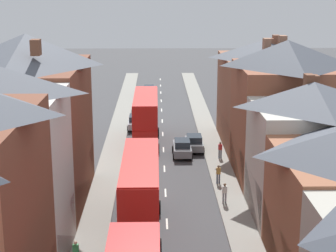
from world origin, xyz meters
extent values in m
cube|color=gray|center=(-5.10, 38.00, 0.07)|extent=(2.20, 104.00, 0.14)
cube|color=gray|center=(5.10, 38.00, 0.07)|extent=(2.20, 104.00, 0.14)
cube|color=silver|center=(0.00, 24.00, 0.01)|extent=(0.14, 1.80, 0.01)
cube|color=silver|center=(0.00, 30.00, 0.01)|extent=(0.14, 1.80, 0.01)
cube|color=silver|center=(0.00, 36.00, 0.01)|extent=(0.14, 1.80, 0.01)
cube|color=silver|center=(0.00, 42.00, 0.01)|extent=(0.14, 1.80, 0.01)
cube|color=silver|center=(0.00, 48.00, 0.01)|extent=(0.14, 1.80, 0.01)
cube|color=silver|center=(0.00, 54.00, 0.01)|extent=(0.14, 1.80, 0.01)
cube|color=silver|center=(0.00, 60.00, 0.01)|extent=(0.14, 1.80, 0.01)
cube|color=silver|center=(0.00, 66.00, 0.01)|extent=(0.14, 1.80, 0.01)
cube|color=silver|center=(0.00, 72.00, 0.01)|extent=(0.14, 1.80, 0.01)
cube|color=silver|center=(0.00, 78.00, 0.01)|extent=(0.14, 1.80, 0.01)
cube|color=silver|center=(0.00, 84.00, 0.01)|extent=(0.14, 1.80, 0.01)
cube|color=maroon|center=(-6.26, 18.92, 1.60)|extent=(0.12, 6.58, 3.20)
cube|color=brown|center=(-10.20, 28.39, 5.36)|extent=(8.00, 11.79, 10.73)
cube|color=maroon|center=(-6.26, 28.39, 1.60)|extent=(0.12, 10.85, 3.20)
pyramid|color=#565B66|center=(-10.20, 28.39, 11.87)|extent=(8.00, 11.79, 2.28)
cube|color=brown|center=(-8.74, 24.98, 12.40)|extent=(0.60, 0.90, 1.06)
cube|color=olive|center=(6.26, 16.67, 1.60)|extent=(0.12, 8.49, 3.20)
cube|color=beige|center=(10.20, 25.11, 4.11)|extent=(8.00, 7.65, 8.21)
cube|color=black|center=(6.26, 25.11, 1.60)|extent=(0.12, 7.04, 3.20)
pyramid|color=#565B66|center=(10.20, 25.11, 9.09)|extent=(8.00, 7.65, 1.75)
cube|color=brown|center=(10.58, 26.68, 9.63)|extent=(0.60, 0.90, 1.09)
cube|color=brown|center=(10.02, 25.94, 9.73)|extent=(0.60, 0.90, 1.28)
cube|color=#935138|center=(10.20, 33.56, 4.92)|extent=(8.00, 9.26, 9.84)
cube|color=#1E5133|center=(6.26, 33.56, 1.60)|extent=(0.12, 8.52, 3.20)
pyramid|color=#474C56|center=(10.20, 33.56, 10.91)|extent=(8.00, 9.26, 2.14)
cube|color=#99664C|center=(10.11, 35.15, 11.55)|extent=(0.60, 0.90, 1.28)
cube|color=#99664C|center=(8.78, 35.29, 11.42)|extent=(0.60, 0.90, 1.03)
cube|color=brown|center=(10.20, 43.95, 4.58)|extent=(8.00, 11.51, 9.16)
cube|color=black|center=(6.26, 43.95, 1.60)|extent=(0.12, 10.59, 3.20)
pyramid|color=#474C56|center=(10.20, 43.95, 10.03)|extent=(8.00, 11.51, 1.75)
cube|color=brown|center=(10.96, 43.99, 10.55)|extent=(0.60, 0.90, 1.03)
cube|color=brown|center=(11.45, 44.22, 10.71)|extent=(0.60, 0.90, 1.34)
cube|color=red|center=(-1.80, 43.74, 1.65)|extent=(2.44, 10.80, 2.50)
cube|color=red|center=(-1.80, 43.74, 4.05)|extent=(2.44, 10.58, 2.30)
cube|color=red|center=(-1.80, 43.74, 5.25)|extent=(2.39, 10.37, 0.10)
cube|color=#28333D|center=(-1.80, 49.09, 1.85)|extent=(2.20, 0.10, 1.20)
cube|color=#28333D|center=(-1.80, 49.09, 4.15)|extent=(2.20, 0.10, 1.10)
cube|color=#28333D|center=(-2.99, 43.74, 1.90)|extent=(0.06, 9.18, 0.90)
cube|color=#28333D|center=(-2.99, 43.74, 4.15)|extent=(0.06, 9.18, 0.90)
cube|color=yellow|center=(-1.80, 49.09, 4.95)|extent=(1.34, 0.08, 0.32)
cylinder|color=black|center=(-3.02, 47.09, 0.50)|extent=(0.30, 1.00, 1.00)
cylinder|color=black|center=(-0.58, 47.09, 0.50)|extent=(0.30, 1.00, 1.00)
cylinder|color=black|center=(-3.02, 40.77, 0.50)|extent=(0.30, 1.00, 1.00)
cylinder|color=black|center=(-0.58, 40.77, 0.50)|extent=(0.30, 1.00, 1.00)
cube|color=#28333D|center=(-1.80, 12.77, 4.15)|extent=(2.20, 0.10, 1.10)
cube|color=yellow|center=(-1.80, 12.77, 4.95)|extent=(1.34, 0.08, 0.32)
cube|color=red|center=(-1.80, 22.51, 1.65)|extent=(2.44, 10.80, 2.50)
cube|color=red|center=(-1.80, 22.51, 4.05)|extent=(2.44, 10.58, 2.30)
cube|color=red|center=(-1.80, 22.51, 5.25)|extent=(2.39, 10.37, 0.10)
cube|color=#28333D|center=(-1.80, 27.86, 1.85)|extent=(2.20, 0.10, 1.20)
cube|color=#28333D|center=(-1.80, 27.86, 4.15)|extent=(2.20, 0.10, 1.10)
cube|color=#28333D|center=(-2.99, 22.51, 1.90)|extent=(0.06, 9.18, 0.90)
cube|color=#28333D|center=(-2.99, 22.51, 4.15)|extent=(0.06, 9.18, 0.90)
cube|color=yellow|center=(-1.80, 27.86, 4.95)|extent=(1.34, 0.08, 0.32)
cylinder|color=black|center=(-3.02, 25.86, 0.50)|extent=(0.30, 1.00, 1.00)
cylinder|color=black|center=(-0.58, 25.86, 0.50)|extent=(0.30, 1.00, 1.00)
cylinder|color=black|center=(-3.02, 19.54, 0.50)|extent=(0.30, 1.00, 1.00)
cylinder|color=black|center=(-0.58, 19.54, 0.50)|extent=(0.30, 1.00, 1.00)
cube|color=#B7BABF|center=(-3.10, 50.65, 0.66)|extent=(1.70, 4.47, 0.69)
cube|color=#28333D|center=(-3.10, 50.43, 1.30)|extent=(1.46, 2.24, 0.60)
cylinder|color=black|center=(-3.95, 52.04, 0.31)|extent=(0.20, 0.62, 0.62)
cylinder|color=black|center=(-2.25, 52.04, 0.31)|extent=(0.20, 0.62, 0.62)
cylinder|color=black|center=(-3.95, 49.26, 0.31)|extent=(0.20, 0.62, 0.62)
cylinder|color=black|center=(-2.25, 49.26, 0.31)|extent=(0.20, 0.62, 0.62)
cube|color=gray|center=(3.10, 41.74, 0.66)|extent=(1.70, 3.88, 0.70)
cube|color=#28333D|center=(3.10, 41.55, 1.31)|extent=(1.46, 1.94, 0.60)
cylinder|color=black|center=(2.25, 42.94, 0.31)|extent=(0.20, 0.62, 0.62)
cylinder|color=black|center=(3.95, 42.94, 0.31)|extent=(0.20, 0.62, 0.62)
cylinder|color=black|center=(2.25, 40.54, 0.31)|extent=(0.20, 0.62, 0.62)
cylinder|color=black|center=(3.95, 40.54, 0.31)|extent=(0.20, 0.62, 0.62)
cube|color=gray|center=(1.80, 39.96, 0.69)|extent=(1.70, 4.11, 0.75)
cube|color=#28333D|center=(1.80, 39.75, 1.36)|extent=(1.46, 2.06, 0.60)
cylinder|color=black|center=(0.95, 41.23, 0.31)|extent=(0.20, 0.62, 0.62)
cylinder|color=black|center=(2.65, 41.23, 0.31)|extent=(0.20, 0.62, 0.62)
cylinder|color=black|center=(0.95, 38.68, 0.31)|extent=(0.20, 0.62, 0.62)
cylinder|color=black|center=(2.65, 38.68, 0.31)|extent=(0.20, 0.62, 0.62)
cube|color=#B7BABF|center=(-1.80, 69.48, 0.65)|extent=(1.70, 4.59, 0.68)
cube|color=#28333D|center=(-1.80, 69.25, 1.29)|extent=(1.46, 2.29, 0.60)
cylinder|color=black|center=(-2.65, 70.90, 0.31)|extent=(0.20, 0.62, 0.62)
cylinder|color=black|center=(-0.95, 70.90, 0.31)|extent=(0.20, 0.62, 0.62)
cylinder|color=black|center=(-2.65, 68.06, 0.31)|extent=(0.20, 0.62, 0.62)
cylinder|color=black|center=(-0.95, 68.06, 0.31)|extent=(0.20, 0.62, 0.62)
cube|color=#338447|center=(-5.57, 17.87, 1.25)|extent=(0.36, 0.22, 0.54)
sphere|color=beige|center=(-5.57, 17.87, 1.64)|extent=(0.22, 0.22, 0.22)
cylinder|color=gray|center=(4.40, 27.40, 0.56)|extent=(0.14, 0.14, 0.84)
cylinder|color=gray|center=(4.58, 27.40, 0.56)|extent=(0.14, 0.14, 0.84)
cube|color=silver|center=(4.49, 27.40, 1.25)|extent=(0.36, 0.22, 0.54)
sphere|color=brown|center=(4.49, 27.40, 1.64)|extent=(0.22, 0.22, 0.22)
cylinder|color=#3D4256|center=(4.39, 31.71, 0.56)|extent=(0.14, 0.14, 0.84)
cylinder|color=#3D4256|center=(4.57, 31.71, 0.56)|extent=(0.14, 0.14, 0.84)
cube|color=#A87A38|center=(4.48, 31.71, 1.25)|extent=(0.36, 0.22, 0.54)
sphere|color=brown|center=(4.48, 31.71, 1.64)|extent=(0.22, 0.22, 0.22)
cylinder|color=#3D4256|center=(5.32, 38.68, 0.56)|extent=(0.14, 0.14, 0.84)
cylinder|color=#3D4256|center=(5.50, 38.68, 0.56)|extent=(0.14, 0.14, 0.84)
cube|color=red|center=(5.41, 38.68, 1.25)|extent=(0.36, 0.22, 0.54)
sphere|color=brown|center=(5.41, 38.68, 1.64)|extent=(0.22, 0.22, 0.22)
camera|label=1|loc=(-0.72, -12.73, 16.74)|focal=60.00mm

